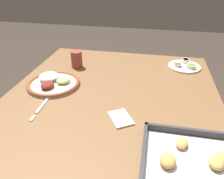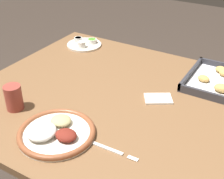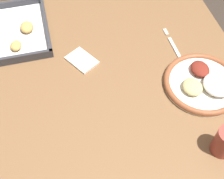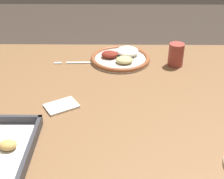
# 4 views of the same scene
# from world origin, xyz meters

# --- Properties ---
(dining_table) EXTENTS (1.15, 1.00, 0.73)m
(dining_table) POSITION_xyz_m (0.00, 0.00, 0.63)
(dining_table) COLOR brown
(dining_table) RESTS_ON ground_plane
(dinner_plate) EXTENTS (0.27, 0.27, 0.05)m
(dinner_plate) POSITION_xyz_m (-0.05, -0.31, 0.74)
(dinner_plate) COLOR white
(dinner_plate) RESTS_ON dining_table
(fork) EXTENTS (0.23, 0.02, 0.00)m
(fork) POSITION_xyz_m (0.12, -0.28, 0.73)
(fork) COLOR silver
(fork) RESTS_ON dining_table
(saucer_plate) EXTENTS (0.19, 0.19, 0.04)m
(saucer_plate) POSITION_xyz_m (-0.41, 0.36, 0.74)
(saucer_plate) COLOR beige
(saucer_plate) RESTS_ON dining_table
(baking_tray) EXTENTS (0.33, 0.31, 0.04)m
(baking_tray) POSITION_xyz_m (0.36, 0.32, 0.74)
(baking_tray) COLOR #333338
(baking_tray) RESTS_ON dining_table
(drinking_cup) EXTENTS (0.07, 0.07, 0.10)m
(drinking_cup) POSITION_xyz_m (-0.29, -0.27, 0.78)
(drinking_cup) COLOR #993D33
(drinking_cup) RESTS_ON dining_table
(napkin) EXTENTS (0.13, 0.12, 0.01)m
(napkin) POSITION_xyz_m (0.16, 0.07, 0.73)
(napkin) COLOR silver
(napkin) RESTS_ON dining_table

